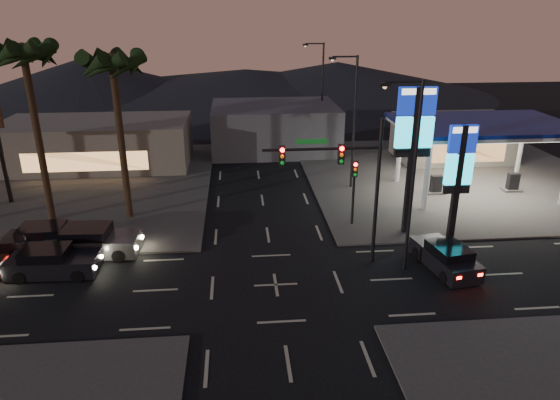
{
  "coord_description": "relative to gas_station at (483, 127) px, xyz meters",
  "views": [
    {
      "loc": [
        -1.76,
        -21.95,
        13.09
      ],
      "look_at": [
        0.59,
        4.14,
        3.0
      ],
      "focal_mm": 32.0,
      "sensor_mm": 36.0,
      "label": 1
    }
  ],
  "objects": [
    {
      "name": "corner_lot_nw",
      "position": [
        -32.0,
        4.0,
        -5.02
      ],
      "size": [
        24.0,
        24.0,
        0.12
      ],
      "primitive_type": "cube",
      "color": "#47443F",
      "rests_on": "ground"
    },
    {
      "name": "palm_a",
      "position": [
        -25.0,
        -2.5,
        4.35
      ],
      "size": [
        4.41,
        4.41,
        10.86
      ],
      "color": "black",
      "rests_on": "ground"
    },
    {
      "name": "palm_b",
      "position": [
        -30.0,
        -2.5,
        4.89
      ],
      "size": [
        4.41,
        4.41,
        11.46
      ],
      "color": "black",
      "rests_on": "ground"
    },
    {
      "name": "streetlight_mid",
      "position": [
        -9.21,
        2.0,
        0.64
      ],
      "size": [
        2.14,
        0.25,
        10.0
      ],
      "color": "black",
      "rests_on": "ground"
    },
    {
      "name": "streetlight_near",
      "position": [
        -9.21,
        -11.0,
        0.64
      ],
      "size": [
        2.14,
        0.25,
        10.0
      ],
      "color": "black",
      "rests_on": "ground"
    },
    {
      "name": "ground",
      "position": [
        -16.0,
        -12.0,
        -5.08
      ],
      "size": [
        140.0,
        140.0,
        0.0
      ],
      "primitive_type": "plane",
      "color": "black",
      "rests_on": "ground"
    },
    {
      "name": "corner_lot_ne",
      "position": [
        0.0,
        4.0,
        -5.02
      ],
      "size": [
        24.0,
        24.0,
        0.12
      ],
      "primitive_type": "cube",
      "color": "#47443F",
      "rests_on": "ground"
    },
    {
      "name": "car_lane_b_front",
      "position": [
        -26.04,
        -7.71,
        -4.3
      ],
      "size": [
        5.27,
        2.43,
        1.69
      ],
      "color": "#555557",
      "rests_on": "ground"
    },
    {
      "name": "traffic_signal_mast",
      "position": [
        -12.24,
        -10.01,
        0.15
      ],
      "size": [
        6.1,
        0.39,
        8.0
      ],
      "color": "black",
      "rests_on": "ground"
    },
    {
      "name": "streetlight_far",
      "position": [
        -9.21,
        16.0,
        0.64
      ],
      "size": [
        2.14,
        0.25,
        10.0
      ],
      "color": "black",
      "rests_on": "ground"
    },
    {
      "name": "building_far_mid",
      "position": [
        -14.0,
        14.0,
        -2.88
      ],
      "size": [
        12.0,
        9.0,
        4.4
      ],
      "primitive_type": "cube",
      "color": "#4C4C51",
      "rests_on": "ground"
    },
    {
      "name": "pedestal_signal",
      "position": [
        -10.5,
        -5.02,
        -2.16
      ],
      "size": [
        0.32,
        0.39,
        4.3
      ],
      "color": "black",
      "rests_on": "ground"
    },
    {
      "name": "building_far_west",
      "position": [
        -30.0,
        10.0,
        -3.08
      ],
      "size": [
        16.0,
        8.0,
        4.0
      ],
      "primitive_type": "cube",
      "color": "#726B5B",
      "rests_on": "ground"
    },
    {
      "name": "hill_center",
      "position": [
        -16.0,
        48.0,
        -3.08
      ],
      "size": [
        60.0,
        60.0,
        4.0
      ],
      "primitive_type": "cone",
      "color": "black",
      "rests_on": "ground"
    },
    {
      "name": "hill_left",
      "position": [
        -41.0,
        48.0,
        -2.08
      ],
      "size": [
        40.0,
        40.0,
        6.0
      ],
      "primitive_type": "cone",
      "color": "black",
      "rests_on": "ground"
    },
    {
      "name": "pylon_sign_tall",
      "position": [
        -7.5,
        -6.5,
        1.31
      ],
      "size": [
        2.2,
        0.35,
        9.0
      ],
      "color": "black",
      "rests_on": "ground"
    },
    {
      "name": "car_lane_a_front",
      "position": [
        -27.56,
        -9.86,
        -4.37
      ],
      "size": [
        4.72,
        2.08,
        1.52
      ],
      "color": "black",
      "rests_on": "ground"
    },
    {
      "name": "suv_station",
      "position": [
        -6.82,
        -11.12,
        -4.4
      ],
      "size": [
        2.57,
        4.66,
        1.48
      ],
      "color": "black",
      "rests_on": "ground"
    },
    {
      "name": "convenience_store",
      "position": [
        2.0,
        9.0,
        -3.08
      ],
      "size": [
        10.0,
        6.0,
        4.0
      ],
      "primitive_type": "cube",
      "color": "#726B5B",
      "rests_on": "ground"
    },
    {
      "name": "car_lane_b_mid",
      "position": [
        -28.65,
        -7.1,
        -4.33
      ],
      "size": [
        5.02,
        2.26,
        1.61
      ],
      "color": "black",
      "rests_on": "ground"
    },
    {
      "name": "hill_right",
      "position": [
        -1.0,
        48.0,
        -2.58
      ],
      "size": [
        50.0,
        50.0,
        5.0
      ],
      "primitive_type": "cone",
      "color": "black",
      "rests_on": "ground"
    },
    {
      "name": "pylon_sign_short",
      "position": [
        -5.0,
        -7.5,
        -0.42
      ],
      "size": [
        1.6,
        0.35,
        7.0
      ],
      "color": "black",
      "rests_on": "ground"
    },
    {
      "name": "gas_station",
      "position": [
        0.0,
        0.0,
        0.0
      ],
      "size": [
        12.2,
        8.2,
        5.47
      ],
      "color": "silver",
      "rests_on": "ground"
    }
  ]
}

